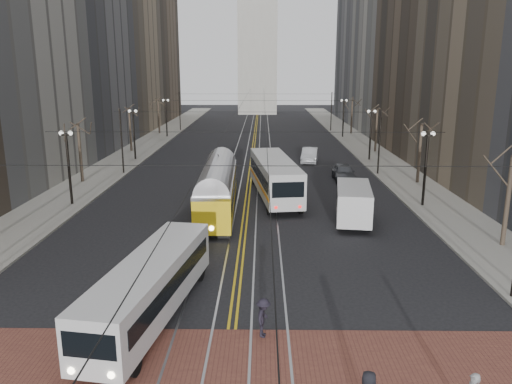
{
  "coord_description": "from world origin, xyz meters",
  "views": [
    {
      "loc": [
        1.25,
        -19.55,
        10.46
      ],
      "look_at": [
        0.84,
        10.52,
        3.0
      ],
      "focal_mm": 35.0,
      "sensor_mm": 36.0,
      "label": 1
    }
  ],
  "objects_px": {
    "cargo_van": "(353,205)",
    "streetcar": "(218,193)",
    "sedan_grey": "(344,172)",
    "transit_bus": "(151,289)",
    "sedan_silver": "(310,155)",
    "pedestrian_d": "(263,318)",
    "rear_bus": "(275,179)"
  },
  "relations": [
    {
      "from": "cargo_van",
      "to": "pedestrian_d",
      "type": "bearing_deg",
      "value": -104.3
    },
    {
      "from": "rear_bus",
      "to": "cargo_van",
      "type": "xyz_separation_m",
      "value": [
        5.29,
        -6.92,
        -0.32
      ]
    },
    {
      "from": "transit_bus",
      "to": "rear_bus",
      "type": "xyz_separation_m",
      "value": [
        5.75,
        20.72,
        0.29
      ]
    },
    {
      "from": "streetcar",
      "to": "rear_bus",
      "type": "distance_m",
      "value": 6.26
    },
    {
      "from": "sedan_grey",
      "to": "sedan_silver",
      "type": "relative_size",
      "value": 0.97
    },
    {
      "from": "rear_bus",
      "to": "cargo_van",
      "type": "relative_size",
      "value": 2.12
    },
    {
      "from": "cargo_van",
      "to": "streetcar",
      "type": "bearing_deg",
      "value": 173.97
    },
    {
      "from": "transit_bus",
      "to": "cargo_van",
      "type": "distance_m",
      "value": 17.67
    },
    {
      "from": "pedestrian_d",
      "to": "streetcar",
      "type": "bearing_deg",
      "value": 22.13
    },
    {
      "from": "streetcar",
      "to": "sedan_silver",
      "type": "relative_size",
      "value": 2.63
    },
    {
      "from": "transit_bus",
      "to": "pedestrian_d",
      "type": "bearing_deg",
      "value": -8.17
    },
    {
      "from": "streetcar",
      "to": "rear_bus",
      "type": "relative_size",
      "value": 1.05
    },
    {
      "from": "sedan_silver",
      "to": "pedestrian_d",
      "type": "xyz_separation_m",
      "value": [
        -5.35,
        -38.41,
        0.01
      ]
    },
    {
      "from": "streetcar",
      "to": "transit_bus",
      "type": "bearing_deg",
      "value": -96.6
    },
    {
      "from": "transit_bus",
      "to": "cargo_van",
      "type": "bearing_deg",
      "value": 60.51
    },
    {
      "from": "pedestrian_d",
      "to": "cargo_van",
      "type": "bearing_deg",
      "value": -10.86
    },
    {
      "from": "sedan_grey",
      "to": "sedan_silver",
      "type": "distance_m",
      "value": 9.97
    },
    {
      "from": "rear_bus",
      "to": "sedan_silver",
      "type": "relative_size",
      "value": 2.5
    },
    {
      "from": "sedan_silver",
      "to": "pedestrian_d",
      "type": "height_order",
      "value": "same"
    },
    {
      "from": "transit_bus",
      "to": "pedestrian_d",
      "type": "relative_size",
      "value": 6.54
    },
    {
      "from": "cargo_van",
      "to": "sedan_silver",
      "type": "distance_m",
      "value": 23.13
    },
    {
      "from": "transit_bus",
      "to": "sedan_silver",
      "type": "relative_size",
      "value": 2.14
    },
    {
      "from": "sedan_silver",
      "to": "pedestrian_d",
      "type": "distance_m",
      "value": 38.78
    },
    {
      "from": "cargo_van",
      "to": "pedestrian_d",
      "type": "height_order",
      "value": "cargo_van"
    },
    {
      "from": "streetcar",
      "to": "cargo_van",
      "type": "xyz_separation_m",
      "value": [
        9.61,
        -2.39,
        -0.24
      ]
    },
    {
      "from": "cargo_van",
      "to": "sedan_silver",
      "type": "height_order",
      "value": "cargo_van"
    },
    {
      "from": "transit_bus",
      "to": "rear_bus",
      "type": "distance_m",
      "value": 21.51
    },
    {
      "from": "transit_bus",
      "to": "rear_bus",
      "type": "height_order",
      "value": "rear_bus"
    },
    {
      "from": "rear_bus",
      "to": "cargo_van",
      "type": "distance_m",
      "value": 8.72
    },
    {
      "from": "sedan_silver",
      "to": "sedan_grey",
      "type": "bearing_deg",
      "value": -67.69
    },
    {
      "from": "sedan_grey",
      "to": "transit_bus",
      "type": "bearing_deg",
      "value": -114.05
    },
    {
      "from": "transit_bus",
      "to": "rear_bus",
      "type": "bearing_deg",
      "value": 83.68
    }
  ]
}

